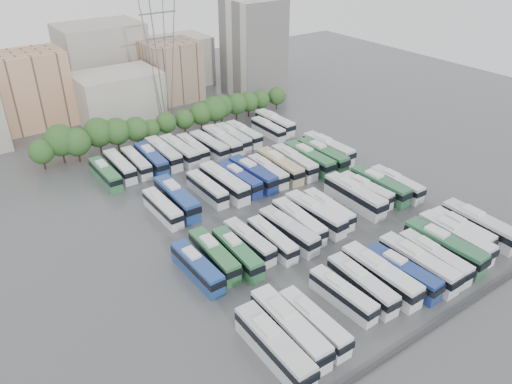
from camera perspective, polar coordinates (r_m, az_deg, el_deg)
ground at (r=88.37m, az=3.36°, el=-2.34°), size 220.00×220.00×0.00m
parapet at (r=70.99m, az=20.60°, el=-13.56°), size 56.00×0.50×0.50m
tree_line at (r=117.51m, az=-10.76°, el=7.94°), size 65.49×7.98×8.45m
city_buildings at (r=141.41m, az=-17.91°, el=12.25°), size 102.00×35.00×20.00m
apartment_tower at (r=145.82m, az=-0.27°, el=16.21°), size 14.00×14.00×26.00m
electricity_pylon at (r=122.16m, az=-10.85°, el=15.82°), size 9.00×6.91×33.83m
bus_r0_s0 at (r=61.25m, az=2.05°, el=-17.16°), size 3.14×13.18×4.12m
bus_r0_s1 at (r=63.32m, az=3.86°, el=-15.20°), size 3.46×13.57×4.23m
bus_r0_s2 at (r=64.68m, az=6.62°, el=-14.54°), size 2.64×11.65×3.65m
bus_r0_s4 at (r=69.19m, az=9.88°, el=-11.46°), size 2.79×10.99×3.42m
bus_r0_s5 at (r=71.06m, az=11.99°, el=-10.27°), size 3.09×12.05×3.75m
bus_r0_s6 at (r=72.94m, az=14.04°, el=-9.18°), size 2.88×13.14×4.12m
bus_r0_s7 at (r=74.51m, az=16.35°, el=-8.77°), size 3.17×12.19×3.79m
bus_r0_s8 at (r=76.60m, az=18.02°, el=-7.76°), size 2.92×13.03×4.08m
bus_r0_s9 at (r=78.80m, az=19.67°, el=-7.06°), size 3.04×12.15×3.79m
bus_r0_s10 at (r=81.38m, az=20.70°, el=-5.83°), size 3.31×13.41×4.18m
bus_r0_s11 at (r=84.15m, az=21.81°, el=-4.87°), size 3.20×12.97×4.04m
bus_r0_s12 at (r=87.05m, az=22.42°, el=-4.00°), size 2.74×11.29×3.52m
bus_r0_s13 at (r=88.84m, az=24.18°, el=-3.46°), size 3.23×13.29×4.15m
bus_r1_s0 at (r=73.07m, az=-6.75°, el=-8.51°), size 2.71×11.66×3.65m
bus_r1_s1 at (r=75.04m, az=-4.82°, el=-7.18°), size 3.17×12.12×3.77m
bus_r1_s2 at (r=75.34m, az=-2.17°, el=-6.97°), size 3.14×11.75×3.65m
bus_r1_s3 at (r=77.89m, az=-0.77°, el=-5.64°), size 2.68×11.18×3.49m
bus_r1_s4 at (r=78.39m, az=1.85°, el=-5.41°), size 2.79×11.07×3.45m
bus_r1_s5 at (r=80.20m, az=3.72°, el=-4.41°), size 3.17×12.33×3.84m
bus_r1_s6 at (r=82.66m, az=4.91°, el=-3.34°), size 3.26×12.22×3.80m
bus_r1_s7 at (r=84.77m, az=6.76°, el=-2.46°), size 3.37×12.83×3.99m
bus_r1_s8 at (r=86.72m, az=8.24°, el=-1.94°), size 2.91×11.43×3.56m
bus_r1_s10 at (r=91.00m, az=11.22°, el=-0.37°), size 3.20×13.49×4.22m
bus_r1_s11 at (r=93.70m, az=12.40°, el=0.22°), size 2.97×11.67×3.63m
bus_r1_s12 at (r=95.49m, az=13.95°, el=0.73°), size 2.91×12.79×4.00m
bus_r1_s13 at (r=97.30m, az=15.74°, el=0.93°), size 2.79×11.73×3.66m
bus_r2_s1 at (r=87.69m, az=-10.63°, el=-1.78°), size 2.51×11.32×3.55m
bus_r2_s2 at (r=89.64m, az=-9.06°, el=-0.65°), size 3.29×13.48×4.21m
bus_r2_s4 at (r=92.52m, az=-5.62°, el=0.41°), size 2.56×11.50×3.60m
bus_r2_s5 at (r=93.69m, az=-3.66°, el=1.10°), size 3.17×13.46×4.21m
bus_r2_s6 at (r=95.31m, az=-1.91°, el=1.51°), size 2.92×11.96×3.73m
bus_r2_s7 at (r=96.78m, az=-0.37°, el=2.08°), size 3.31×12.89×4.01m
bus_r2_s8 at (r=98.38m, az=1.34°, el=2.42°), size 3.01×11.53×3.58m
bus_r2_s9 at (r=100.01m, az=2.74°, el=3.02°), size 3.32×13.05×4.06m
bus_r2_s10 at (r=101.92m, az=4.38°, el=3.48°), size 3.36×12.86×4.00m
bus_r2_s11 at (r=103.21m, az=6.10°, el=3.79°), size 2.92×13.31×4.17m
bus_r2_s12 at (r=105.15m, az=7.62°, el=4.19°), size 3.04×13.26×4.15m
bus_r2_s13 at (r=108.43m, az=8.25°, el=4.97°), size 3.35×13.45×4.19m
bus_r3_s0 at (r=101.59m, az=-16.84°, el=2.02°), size 2.58×11.66×3.66m
bus_r3_s1 at (r=103.83m, az=-15.31°, el=2.89°), size 2.75×11.94×3.74m
bus_r3_s2 at (r=104.70m, az=-13.52°, el=3.31°), size 2.93×11.48×3.58m
bus_r3_s3 at (r=105.16m, az=-11.88°, el=3.73°), size 3.28×12.57×3.91m
bus_r3_s4 at (r=107.13m, az=-10.55°, el=4.41°), size 2.94×12.89×4.03m
bus_r3_s5 at (r=107.71m, az=-8.77°, el=4.70°), size 3.19×12.87×4.01m
bus_r3_s6 at (r=109.24m, az=-7.24°, el=5.04°), size 2.81×11.30×3.52m
bus_r3_s7 at (r=109.58m, az=-5.38°, el=5.32°), size 3.27×12.39×3.85m
bus_r3_s8 at (r=111.12m, az=-3.93°, el=5.83°), size 3.35×13.34×4.16m
bus_r3_s9 at (r=113.26m, az=-2.67°, el=6.25°), size 2.95×12.28×3.83m
bus_r3_s10 at (r=115.36m, az=-1.44°, el=6.67°), size 2.75×11.63×3.64m
bus_r3_s12 at (r=118.51m, az=1.40°, el=7.25°), size 2.36×10.79×3.39m
bus_r3_s13 at (r=121.43m, az=2.16°, el=7.94°), size 2.88×12.63×3.95m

